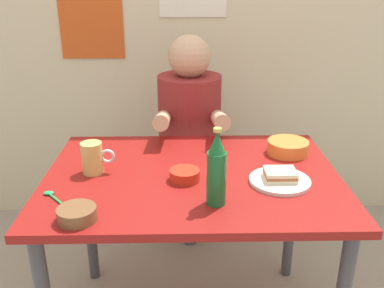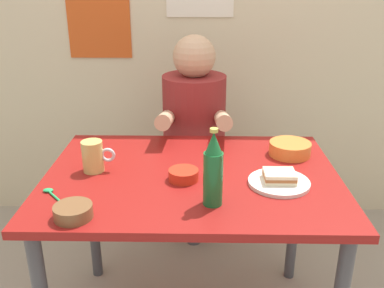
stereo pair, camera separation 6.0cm
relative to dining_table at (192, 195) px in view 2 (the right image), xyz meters
name	(u,v)px [view 2 (the right image)]	position (x,y,z in m)	size (l,w,h in m)	color
wall_back	(195,0)	(0.00, 1.05, 0.65)	(4.40, 0.09, 2.60)	beige
dining_table	(192,195)	(0.00, 0.00, 0.00)	(1.10, 0.80, 0.74)	maroon
stool	(195,188)	(0.00, 0.63, -0.30)	(0.34, 0.34, 0.45)	#4C4C51
person_seated	(195,116)	(0.00, 0.62, 0.12)	(0.33, 0.56, 0.72)	maroon
plate_orange	(279,182)	(0.31, -0.08, 0.10)	(0.22, 0.22, 0.01)	silver
sandwich	(279,176)	(0.31, -0.08, 0.13)	(0.11, 0.09, 0.04)	beige
beer_mug	(93,156)	(-0.37, 0.02, 0.15)	(0.13, 0.08, 0.12)	#D1BC66
beer_bottle	(213,171)	(0.07, -0.22, 0.21)	(0.06, 0.06, 0.26)	#19602D
condiment_bowl_brown	(73,211)	(-0.36, -0.32, 0.12)	(0.12, 0.12, 0.04)	brown
sauce_bowl_chili	(184,174)	(-0.03, -0.05, 0.12)	(0.11, 0.11, 0.04)	red
soup_bowl_orange	(290,148)	(0.40, 0.19, 0.12)	(0.17, 0.17, 0.05)	orange
spoon	(51,193)	(-0.48, -0.17, 0.10)	(0.09, 0.10, 0.01)	#26A559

